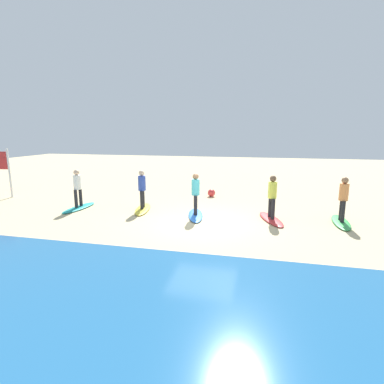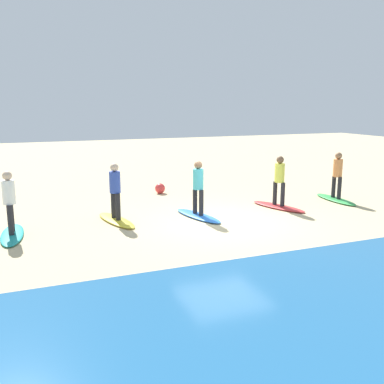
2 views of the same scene
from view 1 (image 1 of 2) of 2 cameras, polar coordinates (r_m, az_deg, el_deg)
name	(u,v)px [view 1 (image 1 of 2)]	position (r m, az deg, el deg)	size (l,w,h in m)	color
ground_plane	(203,223)	(11.28, 2.05, -5.83)	(60.00, 60.00, 0.00)	#CCB789
surfboard_green	(341,222)	(12.48, 26.37, -5.12)	(2.10, 0.56, 0.09)	green
surfer_green	(344,196)	(12.26, 26.77, -0.66)	(0.32, 0.46, 1.64)	#232328
surfboard_red	(271,219)	(11.96, 14.73, -4.97)	(2.10, 0.56, 0.09)	red
surfer_red	(272,194)	(11.73, 14.97, -0.31)	(0.32, 0.44, 1.64)	#232328
surfboard_blue	(195,215)	(12.11, 0.67, -4.39)	(2.10, 0.56, 0.09)	blue
surfer_blue	(196,191)	(11.88, 0.68, 0.22)	(0.32, 0.45, 1.64)	#232328
surfboard_yellow	(143,209)	(13.21, -9.32, -3.20)	(2.10, 0.56, 0.09)	yellow
surfer_yellow	(142,187)	(13.00, -9.46, 1.03)	(0.32, 0.45, 1.64)	#232328
surfboard_teal	(79,208)	(14.18, -20.62, -2.79)	(2.10, 0.56, 0.09)	teal
surfer_teal	(77,185)	(13.99, -20.90, 1.16)	(0.32, 0.46, 1.64)	#232328
beach_ball	(211,193)	(15.73, 3.70, -0.17)	(0.39, 0.39, 0.39)	#E53838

